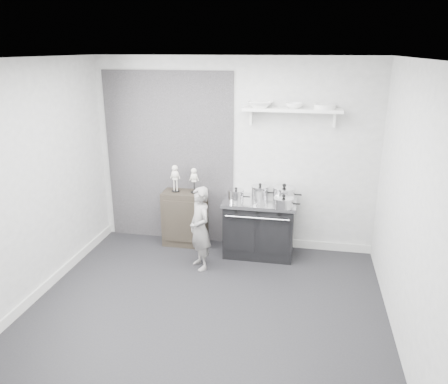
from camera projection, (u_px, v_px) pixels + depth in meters
The scene contains 15 objects.
ground at pixel (206, 307), 4.93m from camera, with size 4.00×4.00×0.00m, color black.
room_shell at pixel (199, 163), 4.57m from camera, with size 4.02×3.62×2.71m.
wall_shelf at pixel (292, 111), 5.72m from camera, with size 1.30×0.26×0.24m.
stove at pixel (259, 227), 6.11m from camera, with size 1.00×0.63×0.80m.
side_cabinet at pixel (185, 218), 6.43m from camera, with size 0.62×0.36×0.81m, color black.
child at pixel (200, 228), 5.67m from camera, with size 0.41×0.27×1.12m, color gray.
pot_front_left at pixel (236, 195), 5.92m from camera, with size 0.30×0.21×0.20m.
pot_back_left at pixel (260, 191), 6.10m from camera, with size 0.33×0.25×0.20m.
pot_back_right at pixel (284, 193), 6.00m from camera, with size 0.40×0.31×0.23m.
pot_front_right at pixel (284, 202), 5.71m from camera, with size 0.35×0.26×0.18m.
skeleton_full at pixel (175, 176), 6.26m from camera, with size 0.13×0.08×0.45m, color beige, non-canonical shape.
skeleton_torso at pixel (194, 179), 6.21m from camera, with size 0.12×0.08×0.42m, color beige, non-canonical shape.
bowl_large at pixel (260, 104), 5.77m from camera, with size 0.33×0.33×0.08m, color white.
bowl_small at pixel (294, 106), 5.69m from camera, with size 0.22×0.22×0.07m, color white.
plate_stack at pixel (325, 107), 5.62m from camera, with size 0.28×0.28×0.06m, color white.
Camera 1 is at (1.01, -4.16, 2.79)m, focal length 35.00 mm.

